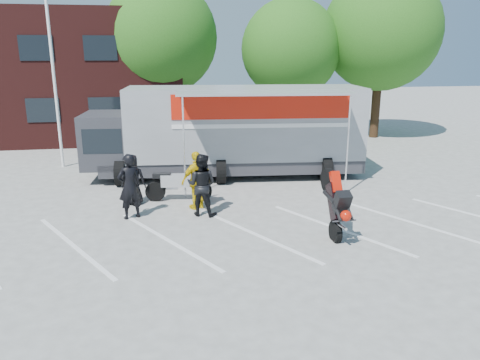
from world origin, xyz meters
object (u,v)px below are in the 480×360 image
object	(u,v)px
flagpole	(57,46)
spectator_hivis	(197,180)
parked_motorcycle	(179,201)
spectator_leather_a	(133,180)
spectator_leather_c	(201,185)
spectator_leather_b	(130,186)
transporter_truck	(232,176)
tree_mid	(291,49)
stunt_bike_rider	(326,232)
tree_left	(161,37)
tree_right	(381,32)

from	to	relation	value
flagpole	spectator_hivis	distance (m)	9.26
parked_motorcycle	spectator_leather_a	world-z (taller)	spectator_leather_a
spectator_leather_c	spectator_hivis	size ratio (longest dim) A/B	1.03
parked_motorcycle	spectator_leather_b	xyz separation A→B (m)	(-1.49, -1.43, 0.99)
flagpole	spectator_leather_a	world-z (taller)	flagpole
transporter_truck	flagpole	bearing A→B (deg)	162.82
spectator_leather_c	tree_mid	bearing A→B (deg)	-93.26
stunt_bike_rider	spectator_leather_b	world-z (taller)	spectator_leather_b
tree_left	transporter_truck	bearing A→B (deg)	-73.83
flagpole	spectator_leather_b	world-z (taller)	flagpole
tree_mid	spectator_hivis	size ratio (longest dim) A/B	4.13
tree_left	spectator_hivis	bearing A→B (deg)	-86.23
tree_right	transporter_truck	distance (m)	13.29
spectator_leather_b	transporter_truck	bearing A→B (deg)	-154.07
flagpole	tree_left	xyz separation A→B (m)	(4.24, 6.00, 0.51)
tree_mid	transporter_truck	distance (m)	10.22
flagpole	stunt_bike_rider	bearing A→B (deg)	-47.45
transporter_truck	spectator_hivis	world-z (taller)	spectator_hivis
spectator_leather_a	spectator_hivis	world-z (taller)	spectator_hivis
parked_motorcycle	spectator_hivis	world-z (taller)	spectator_hivis
flagpole	spectator_hivis	bearing A→B (deg)	-52.26
flagpole	tree_left	bearing A→B (deg)	54.72
tree_mid	parked_motorcycle	world-z (taller)	tree_mid
tree_left	transporter_truck	size ratio (longest dim) A/B	0.78
tree_mid	parked_motorcycle	bearing A→B (deg)	-122.25
tree_mid	stunt_bike_rider	size ratio (longest dim) A/B	3.79
tree_left	stunt_bike_rider	size ratio (longest dim) A/B	4.26
tree_right	stunt_bike_rider	bearing A→B (deg)	-119.68
tree_mid	tree_right	world-z (taller)	tree_right
tree_mid	spectator_leather_a	bearing A→B (deg)	-127.39
tree_mid	transporter_truck	size ratio (longest dim) A/B	0.69
flagpole	spectator_leather_c	xyz separation A→B (m)	(5.15, -7.17, -4.10)
stunt_bike_rider	spectator_hivis	size ratio (longest dim) A/B	1.09
flagpole	spectator_leather_c	distance (m)	9.73
tree_mid	stunt_bike_rider	bearing A→B (deg)	-101.17
spectator_leather_c	spectator_hivis	world-z (taller)	spectator_leather_c
stunt_bike_rider	spectator_leather_c	xyz separation A→B (m)	(-3.29, 2.02, 0.96)
parked_motorcycle	spectator_hivis	size ratio (longest dim) A/B	1.22
tree_mid	stunt_bike_rider	xyz separation A→B (m)	(-2.80, -14.20, -4.94)
transporter_truck	stunt_bike_rider	distance (m)	6.65
stunt_bike_rider	parked_motorcycle	bearing A→B (deg)	136.35
tree_mid	spectator_leather_c	bearing A→B (deg)	-116.59
tree_left	spectator_leather_b	world-z (taller)	tree_left
spectator_leather_b	spectator_leather_c	size ratio (longest dim) A/B	1.04
tree_right	spectator_leather_a	world-z (taller)	tree_right
spectator_leather_b	spectator_leather_c	world-z (taller)	spectator_leather_b
stunt_bike_rider	spectator_leather_a	size ratio (longest dim) A/B	1.22
tree_right	tree_mid	bearing A→B (deg)	174.29
transporter_truck	stunt_bike_rider	size ratio (longest dim) A/B	5.47
tree_mid	spectator_hivis	xyz separation A→B (m)	(-6.17, -11.55, -4.01)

